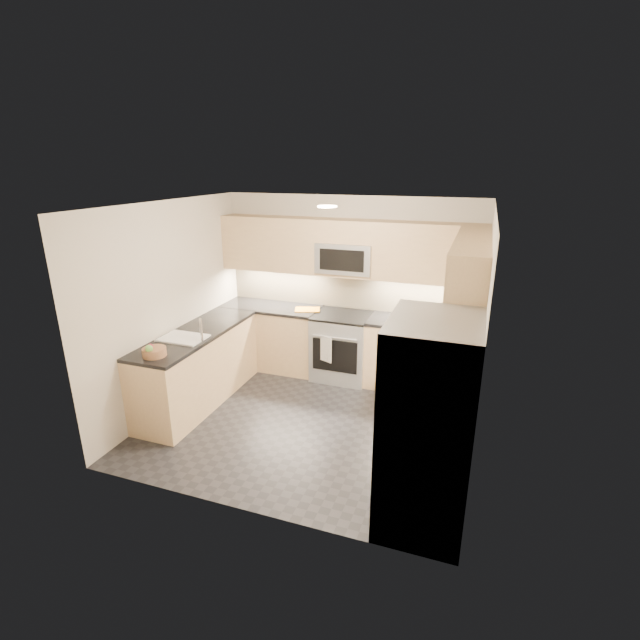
{
  "coord_description": "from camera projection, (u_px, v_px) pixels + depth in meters",
  "views": [
    {
      "loc": [
        1.71,
        -4.52,
        2.9
      ],
      "look_at": [
        0.0,
        0.35,
        1.15
      ],
      "focal_mm": 26.0,
      "sensor_mm": 36.0,
      "label": 1
    }
  ],
  "objects": [
    {
      "name": "countertop_right",
      "position": [
        448.0,
        362.0,
        4.87
      ],
      "size": [
        0.63,
        1.7,
        0.04
      ],
      "primitive_type": "cube",
      "color": "black",
      "rests_on": "base_cab_right"
    },
    {
      "name": "gas_range",
      "position": [
        342.0,
        347.0,
        6.5
      ],
      "size": [
        0.76,
        0.65,
        0.91
      ],
      "primitive_type": "cube",
      "color": "#ACB0B5",
      "rests_on": "floor"
    },
    {
      "name": "oven_handle",
      "position": [
        334.0,
        338.0,
        6.1
      ],
      "size": [
        0.6,
        0.02,
        0.02
      ],
      "primitive_type": "cylinder",
      "rotation": [
        0.0,
        1.57,
        0.0
      ],
      "color": "#B2B5BA",
      "rests_on": "gas_range"
    },
    {
      "name": "fridge_handle_right",
      "position": [
        387.0,
        402.0,
        4.0
      ],
      "size": [
        0.02,
        0.02,
        1.2
      ],
      "primitive_type": "cylinder",
      "color": "#B2B5BA",
      "rests_on": "refrigerator"
    },
    {
      "name": "base_cab_back_right",
      "position": [
        420.0,
        357.0,
        6.18
      ],
      "size": [
        1.42,
        0.6,
        0.9
      ],
      "primitive_type": "cube",
      "color": "#D7B282",
      "rests_on": "floor"
    },
    {
      "name": "base_cab_right",
      "position": [
        444.0,
        401.0,
        5.03
      ],
      "size": [
        0.6,
        1.7,
        0.9
      ],
      "primitive_type": "cube",
      "color": "#D7B282",
      "rests_on": "floor"
    },
    {
      "name": "wall_front",
      "position": [
        239.0,
        383.0,
        3.68
      ],
      "size": [
        3.6,
        0.02,
        2.5
      ],
      "primitive_type": "cube",
      "color": "beige",
      "rests_on": "floor"
    },
    {
      "name": "floor",
      "position": [
        310.0,
        420.0,
        5.51
      ],
      "size": [
        3.6,
        3.2,
        0.0
      ],
      "primitive_type": "cube",
      "color": "black",
      "rests_on": "ground"
    },
    {
      "name": "upper_cab_right",
      "position": [
        470.0,
        276.0,
        4.66
      ],
      "size": [
        0.35,
        1.95,
        0.75
      ],
      "primitive_type": "cube",
      "color": "#D7B282",
      "rests_on": "wall_right"
    },
    {
      "name": "dish_towel_check",
      "position": [
        326.0,
        349.0,
        6.17
      ],
      "size": [
        0.18,
        0.09,
        0.36
      ],
      "primitive_type": "cube",
      "rotation": [
        0.0,
        0.0,
        -0.41
      ],
      "color": "white",
      "rests_on": "oven_handle"
    },
    {
      "name": "wall_right",
      "position": [
        481.0,
        341.0,
        4.54
      ],
      "size": [
        0.02,
        3.2,
        2.5
      ],
      "primitive_type": "cube",
      "color": "beige",
      "rests_on": "floor"
    },
    {
      "name": "upper_cab_back",
      "position": [
        347.0,
        248.0,
        6.19
      ],
      "size": [
        3.6,
        0.35,
        0.75
      ],
      "primitive_type": "cube",
      "color": "#D7B282",
      "rests_on": "wall_back"
    },
    {
      "name": "backsplash_back",
      "position": [
        349.0,
        290.0,
        6.55
      ],
      "size": [
        3.6,
        0.01,
        0.51
      ],
      "primitive_type": "cube",
      "color": "tan",
      "rests_on": "wall_back"
    },
    {
      "name": "refrigerator",
      "position": [
        428.0,
        425.0,
        3.74
      ],
      "size": [
        0.7,
        0.9,
        1.8
      ],
      "primitive_type": "cube",
      "color": "#9DA1A5",
      "rests_on": "floor"
    },
    {
      "name": "base_cab_peninsula",
      "position": [
        199.0,
        368.0,
        5.83
      ],
      "size": [
        0.6,
        2.0,
        0.9
      ],
      "primitive_type": "cube",
      "color": "#D7B282",
      "rests_on": "floor"
    },
    {
      "name": "sink_basin",
      "position": [
        184.0,
        343.0,
        5.47
      ],
      "size": [
        0.52,
        0.38,
        0.16
      ],
      "primitive_type": "cube",
      "color": "white",
      "rests_on": "base_cab_peninsula"
    },
    {
      "name": "faucet",
      "position": [
        201.0,
        330.0,
        5.33
      ],
      "size": [
        0.03,
        0.03,
        0.28
      ],
      "primitive_type": "cylinder",
      "color": "silver",
      "rests_on": "countertop_peninsula"
    },
    {
      "name": "utensil_bowl",
      "position": [
        458.0,
        321.0,
        5.85
      ],
      "size": [
        0.28,
        0.28,
        0.14
      ],
      "primitive_type": "cylinder",
      "rotation": [
        0.0,
        0.0,
        -0.19
      ],
      "color": "#7AC152",
      "rests_on": "countertop_back_right"
    },
    {
      "name": "wall_left",
      "position": [
        172.0,
        305.0,
        5.67
      ],
      "size": [
        0.02,
        3.2,
        2.5
      ],
      "primitive_type": "cube",
      "color": "beige",
      "rests_on": "floor"
    },
    {
      "name": "countertop_back_left",
      "position": [
        271.0,
        307.0,
        6.71
      ],
      "size": [
        1.42,
        0.63,
        0.04
      ],
      "primitive_type": "cube",
      "color": "black",
      "rests_on": "base_cab_back_left"
    },
    {
      "name": "range_cooktop",
      "position": [
        342.0,
        316.0,
        6.35
      ],
      "size": [
        0.76,
        0.65,
        0.03
      ],
      "primitive_type": "cube",
      "color": "black",
      "rests_on": "gas_range"
    },
    {
      "name": "oven_door_glass",
      "position": [
        335.0,
        356.0,
        6.21
      ],
      "size": [
        0.62,
        0.02,
        0.45
      ],
      "primitive_type": "cube",
      "color": "black",
      "rests_on": "gas_range"
    },
    {
      "name": "ceiling",
      "position": [
        309.0,
        205.0,
        4.7
      ],
      "size": [
        3.6,
        3.2,
        0.02
      ],
      "primitive_type": "cube",
      "color": "beige",
      "rests_on": "wall_back"
    },
    {
      "name": "fruit_pear",
      "position": [
        149.0,
        349.0,
        4.86
      ],
      "size": [
        0.08,
        0.08,
        0.08
      ],
      "primitive_type": "sphere",
      "color": "#65AA48",
      "rests_on": "fruit_basket"
    },
    {
      "name": "fruit_basket",
      "position": [
        154.0,
        352.0,
        4.95
      ],
      "size": [
        0.3,
        0.3,
        0.09
      ],
      "primitive_type": "cylinder",
      "rotation": [
        0.0,
        0.0,
        0.21
      ],
      "color": "#9B6B48",
      "rests_on": "countertop_peninsula"
    },
    {
      "name": "wall_back",
      "position": [
        349.0,
        286.0,
        6.53
      ],
      "size": [
        3.6,
        0.02,
        2.5
      ],
      "primitive_type": "cube",
      "color": "beige",
      "rests_on": "floor"
    },
    {
      "name": "countertop_peninsula",
      "position": [
        195.0,
        333.0,
        5.68
      ],
      "size": [
        0.63,
        2.0,
        0.04
      ],
      "primitive_type": "cube",
      "color": "black",
      "rests_on": "base_cab_peninsula"
    },
    {
      "name": "cutting_board",
      "position": [
        307.0,
        310.0,
        6.52
      ],
      "size": [
        0.4,
        0.34,
        0.01
      ],
      "primitive_type": "cube",
      "rotation": [
        0.0,
        0.0,
        0.34
      ],
      "color": "orange",
      "rests_on": "countertop_back_left"
    },
    {
      "name": "microwave_door",
      "position": [
        341.0,
        260.0,
        6.03
      ],
      "size": [
        0.6,
        0.01,
        0.28
      ],
      "primitive_type": "cube",
      "color": "black",
      "rests_on": "microwave"
    },
    {
      "name": "countertop_back_right",
      "position": [
        423.0,
        323.0,
        6.03
      ],
      "size": [
        1.42,
        0.63,
        0.04
      ],
      "primitive_type": "cube",
      "color": "black",
      "rests_on": "base_cab_back_right"
    },
    {
      "name": "microwave",
      "position": [
        346.0,
        258.0,
        6.21
      ],
      "size": [
        0.76,
        0.4,
        0.4
      ],
      "primitive_type": "cube",
      "color": "#95979C",
      "rests_on": "upper_cab_back"
    },
    {
      "name": "fridge_handle_left",
      "position": [
        378.0,
        422.0,
        3.67
      ],
      "size": [
        0.02,
        0.02,
        1.2
      ],
      "primitive_type": "cylinder",
      "color": "#B2B5BA",
      "rests_on": "refrigerator"
    },
    {
      "name": "backsplash_right",
      "position": [
        481.0,
        331.0,
        4.96
      ],
      "size": [
        0.01,
        2.3,
        0.51
      ],
      "primitive_type": "cube",
      "color": "tan",
      "rests_on": "wall_right"
    },
    {
      "name": "fruit_apple",
      "position": [
        150.0,
        347.0,
        4.91
      ],
      "size": [
        0.07,
        0.07,
        0.07
      ],
      "primitive_type": "sphere",
      "color": "#AF142E",
      "rests_on": "fruit_basket"
    },
    {
      "name": "base_cab_back_left",
      "position": [
        272.0,
        337.0,
        6.87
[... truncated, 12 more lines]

